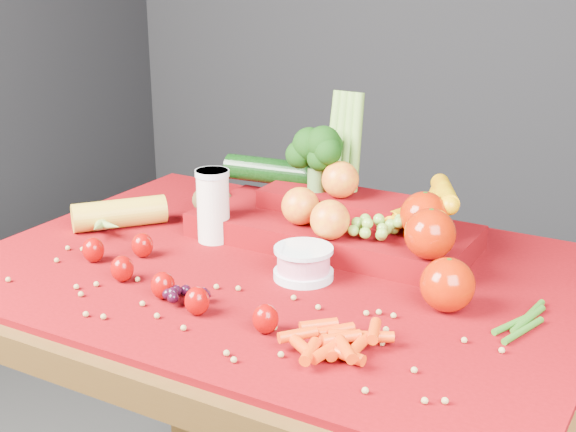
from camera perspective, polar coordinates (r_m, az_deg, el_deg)
The scene contains 12 objects.
table at distance 1.43m, azimuth -0.40°, elevation -7.65°, with size 1.10×0.80×0.75m.
red_cloth at distance 1.38m, azimuth -0.41°, elevation -3.92°, with size 1.05×0.75×0.01m, color #690308.
milk_glass at distance 1.48m, azimuth -5.35°, elevation 0.91°, with size 0.06×0.06×0.14m.
yogurt_bowl at distance 1.33m, azimuth 1.11°, elevation -3.27°, with size 0.10×0.10×0.05m.
strawberry_scatter at distance 1.31m, azimuth -9.09°, elevation -4.13°, with size 0.44×0.18×0.05m.
dark_grape_cluster at distance 1.25m, azimuth -7.31°, elevation -5.64°, with size 0.06×0.05×0.03m, color black, non-canonical shape.
soybean_scatter at distance 1.23m, azimuth -5.14°, elevation -6.63°, with size 0.84×0.24×0.01m, color #A18445, non-canonical shape.
corn_ear at distance 1.57m, azimuth -12.73°, elevation -0.37°, with size 0.25×0.26×0.06m.
potato at distance 1.63m, azimuth -5.37°, elevation 1.06°, with size 0.09×0.07×0.06m, color #4E3A1C.
baby_carrot_pile at distance 1.11m, azimuth 3.41°, elevation -8.82°, with size 0.17×0.17×0.03m, color red, non-canonical shape.
green_bean_pile at distance 1.23m, azimuth 16.07°, elevation -7.13°, with size 0.14×0.12×0.01m, color #285E15, non-canonical shape.
produce_mound at distance 1.46m, azimuth 4.31°, elevation 0.08°, with size 0.60×0.36×0.27m.
Camera 1 is at (0.64, -1.10, 1.30)m, focal length 50.00 mm.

